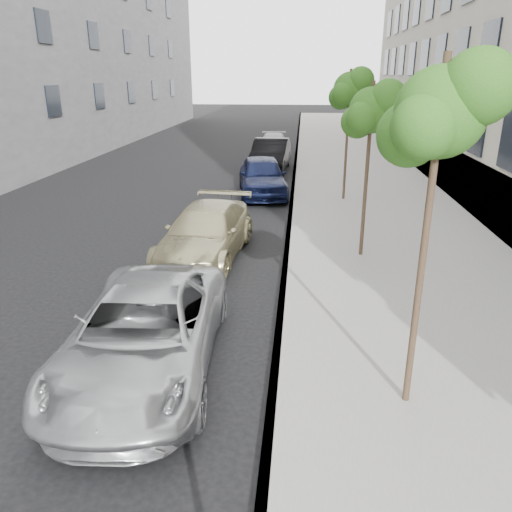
# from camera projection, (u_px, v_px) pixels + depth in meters

# --- Properties ---
(ground) EXTENTS (160.00, 160.00, 0.00)m
(ground) POSITION_uv_depth(u_px,v_px,m) (176.00, 465.00, 6.50)
(ground) COLOR black
(ground) RESTS_ON ground
(sidewalk) EXTENTS (6.40, 72.00, 0.14)m
(sidewalk) POSITION_uv_depth(u_px,v_px,m) (350.00, 161.00, 28.55)
(sidewalk) COLOR gray
(sidewalk) RESTS_ON ground
(curb) EXTENTS (0.15, 72.00, 0.14)m
(curb) POSITION_uv_depth(u_px,v_px,m) (296.00, 160.00, 28.81)
(curb) COLOR #9E9B93
(curb) RESTS_ON ground
(tree_near) EXTENTS (1.53, 1.33, 4.96)m
(tree_near) POSITION_uv_depth(u_px,v_px,m) (443.00, 114.00, 6.14)
(tree_near) COLOR #38281C
(tree_near) RESTS_ON sidewalk
(tree_mid) EXTENTS (1.53, 1.33, 4.55)m
(tree_mid) POSITION_uv_depth(u_px,v_px,m) (373.00, 111.00, 12.35)
(tree_mid) COLOR #38281C
(tree_mid) RESTS_ON sidewalk
(tree_far) EXTENTS (1.60, 1.40, 4.91)m
(tree_far) POSITION_uv_depth(u_px,v_px,m) (351.00, 89.00, 18.32)
(tree_far) COLOR #38281C
(tree_far) RESTS_ON sidewalk
(minivan) EXTENTS (2.68, 5.30, 1.44)m
(minivan) POSITION_uv_depth(u_px,v_px,m) (144.00, 332.00, 8.35)
(minivan) COLOR #AEB1B3
(minivan) RESTS_ON ground
(suv) EXTENTS (2.39, 5.01, 1.41)m
(suv) POSITION_uv_depth(u_px,v_px,m) (206.00, 233.00, 13.60)
(suv) COLOR tan
(suv) RESTS_ON ground
(sedan_blue) EXTENTS (2.53, 4.90, 1.59)m
(sedan_blue) POSITION_uv_depth(u_px,v_px,m) (262.00, 176.00, 20.68)
(sedan_blue) COLOR #111738
(sedan_blue) RESTS_ON ground
(sedan_black) EXTENTS (1.97, 5.03, 1.63)m
(sedan_black) POSITION_uv_depth(u_px,v_px,m) (271.00, 155.00, 25.73)
(sedan_black) COLOR black
(sedan_black) RESTS_ON ground
(sedan_rear) EXTENTS (2.01, 4.54, 1.30)m
(sedan_rear) POSITION_uv_depth(u_px,v_px,m) (274.00, 145.00, 30.76)
(sedan_rear) COLOR #A3A6AB
(sedan_rear) RESTS_ON ground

